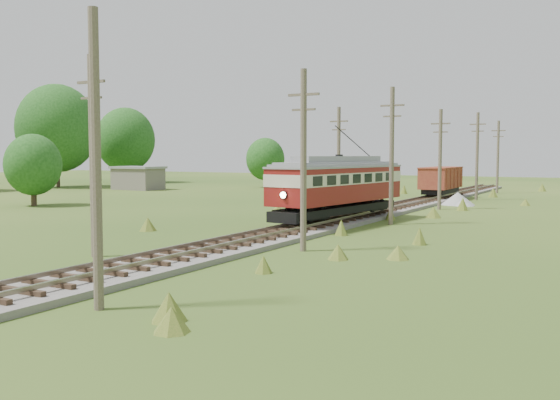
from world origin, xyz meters
The scene contains 17 objects.
railbed_main centered at (0.00, 34.00, 0.19)m, with size 3.60×96.00×0.57m.
streetcar centered at (0.00, 29.78, 2.74)m, with size 4.44×13.16×5.96m.
gondola centered at (0.00, 56.10, 2.07)m, with size 2.87×8.43×2.79m.
gravel_pile centered at (3.37, 49.41, 0.55)m, with size 3.22×3.41×1.17m.
utility_pole_r_1 centered at (3.10, 5.00, 4.40)m, with size 0.30×0.30×8.80m.
utility_pole_r_2 centered at (3.30, 18.00, 4.42)m, with size 1.60×0.30×8.60m.
utility_pole_r_3 centered at (3.20, 31.00, 4.63)m, with size 1.60×0.30×9.00m.
utility_pole_r_4 centered at (3.00, 44.00, 4.32)m, with size 1.60×0.30×8.40m.
utility_pole_r_5 centered at (3.40, 57.00, 4.58)m, with size 1.60×0.30×8.90m.
utility_pole_r_6 centered at (3.20, 70.00, 4.47)m, with size 1.60×0.30×8.70m.
utility_pole_l_a centered at (-4.20, 12.00, 4.63)m, with size 1.60×0.30×9.00m.
utility_pole_l_b centered at (-4.50, 40.00, 4.42)m, with size 1.60×0.30×8.60m.
tree_left_4 centered at (-54.00, 54.00, 8.37)m, with size 11.34×11.34×14.61m.
tree_left_5 centered at (-56.00, 70.00, 7.12)m, with size 9.66×9.66×12.44m.
tree_mid_a centered at (-28.00, 68.00, 4.02)m, with size 5.46×5.46×7.03m.
tree_mid_c centered at (-30.00, 30.00, 3.71)m, with size 5.04×5.04×6.49m.
shed centered at (-40.00, 55.00, 1.57)m, with size 6.40×4.40×3.10m.
Camera 1 is at (16.58, -8.30, 4.56)m, focal length 40.00 mm.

